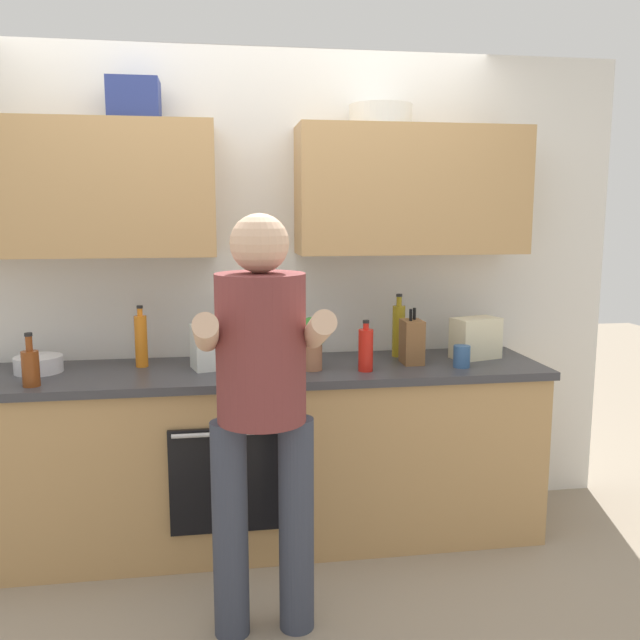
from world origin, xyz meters
TOP-DOWN VIEW (x-y plane):
  - ground_plane at (0.00, 0.00)m, footprint 12.00×12.00m
  - back_wall_unit at (0.00, 0.27)m, footprint 4.00×0.38m
  - counter at (-0.00, -0.00)m, footprint 2.84×0.67m
  - person_standing at (-0.05, -0.78)m, footprint 0.49×0.45m
  - bottle_vinegar at (-1.03, -0.20)m, footprint 0.08×0.08m
  - bottle_soy at (0.08, -0.06)m, footprint 0.08×0.08m
  - bottle_soda at (0.15, 0.05)m, footprint 0.08×0.08m
  - bottle_oil at (0.74, 0.16)m, footprint 0.07×0.07m
  - bottle_syrup at (0.04, 0.09)m, footprint 0.07×0.07m
  - bottle_wine at (0.25, 0.14)m, footprint 0.05×0.05m
  - bottle_juice at (-0.59, 0.12)m, footprint 0.06×0.06m
  - bottle_hotsauce at (0.50, -0.14)m, footprint 0.07×0.07m
  - cup_tea at (0.99, -0.14)m, footprint 0.08×0.08m
  - cup_coffee at (-0.04, -0.12)m, footprint 0.07×0.07m
  - mixing_bowl at (-1.07, 0.07)m, footprint 0.23×0.23m
  - knife_block at (0.77, -0.02)m, footprint 0.10×0.14m
  - potted_herb at (0.24, -0.08)m, footprint 0.15×0.15m
  - grocery_bag_produce at (-0.22, 0.03)m, footprint 0.26×0.21m
  - grocery_bag_rice at (1.14, 0.06)m, footprint 0.28×0.21m

SIDE VIEW (x-z plane):
  - ground_plane at x=0.00m, z-range 0.00..0.00m
  - counter at x=0.00m, z-range 0.00..0.90m
  - mixing_bowl at x=-1.07m, z-range 0.90..0.98m
  - cup_coffee at x=-0.04m, z-range 0.90..1.01m
  - cup_tea at x=0.99m, z-range 0.90..1.01m
  - bottle_wine at x=0.25m, z-range 0.87..1.09m
  - person_standing at x=-0.05m, z-range 0.15..1.81m
  - bottle_soda at x=0.15m, z-range 0.88..1.09m
  - bottle_vinegar at x=-1.03m, z-range 0.87..1.11m
  - bottle_hotsauce at x=0.50m, z-range 0.88..1.13m
  - grocery_bag_rice at x=1.14m, z-range 0.90..1.12m
  - grocery_bag_produce at x=-0.22m, z-range 0.90..1.12m
  - bottle_soy at x=0.08m, z-range 0.87..1.15m
  - bottle_syrup at x=0.04m, z-range 0.88..1.15m
  - knife_block at x=0.77m, z-range 0.87..1.16m
  - bottle_juice at x=-0.59m, z-range 0.88..1.19m
  - bottle_oil at x=0.74m, z-range 0.88..1.21m
  - potted_herb at x=0.24m, z-range 0.92..1.18m
  - back_wall_unit at x=0.00m, z-range 0.25..2.75m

